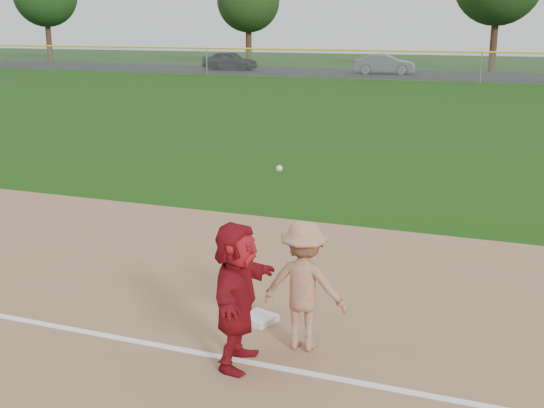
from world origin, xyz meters
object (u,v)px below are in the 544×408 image
(first_base, at_px, (259,318))
(car_mid, at_px, (385,64))
(base_runner, at_px, (237,295))
(car_left, at_px, (230,61))

(first_base, xyz_separation_m, car_mid, (-7.81, 45.29, 0.71))
(first_base, relative_size, base_runner, 0.23)
(first_base, distance_m, car_mid, 45.96)
(first_base, distance_m, car_left, 49.80)
(first_base, height_order, base_runner, base_runner)
(first_base, xyz_separation_m, base_runner, (0.20, -1.16, 0.81))
(base_runner, height_order, car_left, base_runner)
(base_runner, bearing_deg, car_mid, 3.79)
(first_base, bearing_deg, car_left, 114.73)
(car_left, bearing_deg, first_base, -159.12)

